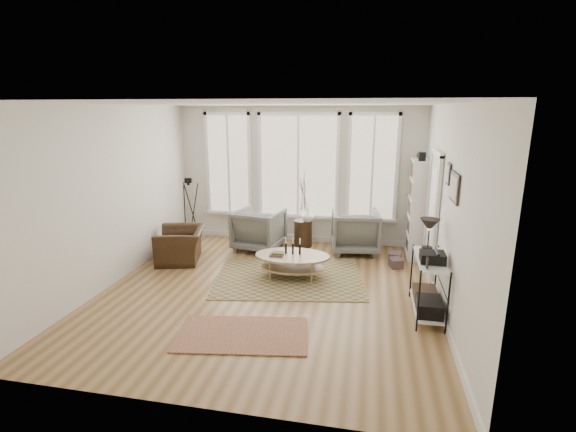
% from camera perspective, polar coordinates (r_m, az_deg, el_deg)
% --- Properties ---
extents(room, '(5.50, 5.54, 2.90)m').
position_cam_1_polar(room, '(6.34, -2.61, 1.67)').
color(room, '#9E784C').
rests_on(room, ground).
extents(bay_window, '(4.14, 0.12, 2.24)m').
position_cam_1_polar(bay_window, '(8.91, 1.40, 6.55)').
color(bay_window, tan).
rests_on(bay_window, ground).
extents(door, '(0.09, 1.06, 2.22)m').
position_cam_1_polar(door, '(7.41, 19.17, 0.32)').
color(door, silver).
rests_on(door, ground).
extents(bookcase, '(0.31, 0.85, 2.06)m').
position_cam_1_polar(bookcase, '(8.47, 17.25, 1.00)').
color(bookcase, white).
rests_on(bookcase, ground).
extents(low_shelf, '(0.38, 1.08, 1.30)m').
position_cam_1_polar(low_shelf, '(6.20, 18.67, -8.29)').
color(low_shelf, white).
rests_on(low_shelf, ground).
extents(wall_art, '(0.04, 0.88, 0.44)m').
position_cam_1_polar(wall_art, '(5.89, 21.61, 4.14)').
color(wall_art, black).
rests_on(wall_art, ground).
extents(rug_main, '(2.75, 2.24, 0.01)m').
position_cam_1_polar(rug_main, '(7.28, 0.12, -8.38)').
color(rug_main, brown).
rests_on(rug_main, ground).
extents(rug_runner, '(1.80, 1.17, 0.01)m').
position_cam_1_polar(rug_runner, '(5.61, -6.24, -15.74)').
color(rug_runner, maroon).
rests_on(rug_runner, ground).
extents(coffee_table, '(1.31, 0.86, 0.59)m').
position_cam_1_polar(coffee_table, '(7.19, 0.53, -6.01)').
color(coffee_table, tan).
rests_on(coffee_table, ground).
extents(armchair_left, '(1.06, 1.08, 0.85)m').
position_cam_1_polar(armchair_left, '(8.61, -3.98, -1.82)').
color(armchair_left, slate).
rests_on(armchair_left, ground).
extents(armchair_right, '(1.03, 1.06, 0.86)m').
position_cam_1_polar(armchair_right, '(8.54, 9.14, -2.07)').
color(armchair_right, slate).
rests_on(armchair_right, ground).
extents(side_table, '(0.38, 0.38, 1.58)m').
position_cam_1_polar(side_table, '(8.68, 2.11, 0.66)').
color(side_table, '#332114').
rests_on(side_table, ground).
extents(vase, '(0.30, 0.30, 0.26)m').
position_cam_1_polar(vase, '(8.60, 2.70, 0.07)').
color(vase, silver).
rests_on(vase, side_table).
extents(accent_chair, '(1.16, 1.07, 0.63)m').
position_cam_1_polar(accent_chair, '(8.22, -14.43, -3.84)').
color(accent_chair, '#332114').
rests_on(accent_chair, ground).
extents(tripod_camera, '(0.50, 0.50, 1.42)m').
position_cam_1_polar(tripod_camera, '(9.19, -13.24, 0.36)').
color(tripod_camera, black).
rests_on(tripod_camera, ground).
extents(book_stack_near, '(0.26, 0.31, 0.18)m').
position_cam_1_polar(book_stack_near, '(8.23, 14.43, -5.48)').
color(book_stack_near, brown).
rests_on(book_stack_near, ground).
extents(book_stack_far, '(0.26, 0.30, 0.17)m').
position_cam_1_polar(book_stack_far, '(7.95, 14.53, -6.23)').
color(book_stack_far, brown).
rests_on(book_stack_far, ground).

